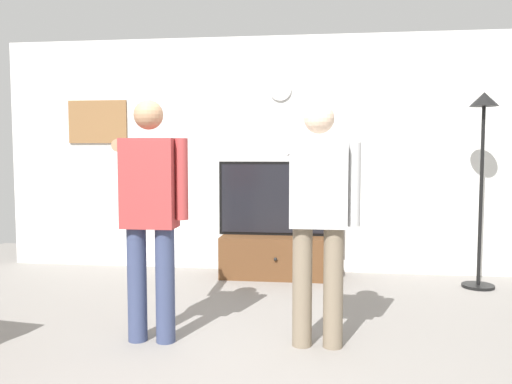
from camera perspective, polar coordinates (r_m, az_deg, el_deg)
name	(u,v)px	position (r m, az deg, el deg)	size (l,w,h in m)	color
ground_plane	(228,374)	(3.48, -3.11, -19.08)	(8.40, 8.40, 0.00)	gray
back_wall	(273,155)	(6.12, 1.81, 4.06)	(6.40, 0.10, 2.70)	silver
tv_stand	(278,256)	(5.88, 2.37, -6.96)	(1.24, 0.56, 0.46)	brown
television	(278,199)	(5.83, 2.42, -0.71)	(1.32, 0.07, 0.82)	black
wall_clock	(280,90)	(6.09, 2.66, 11.02)	(0.25, 0.25, 0.03)	white
framed_picture	(98,122)	(6.61, -16.79, 7.30)	(0.72, 0.04, 0.51)	olive
floor_lamp	(483,149)	(5.75, 23.37, 4.32)	(0.32, 0.32, 1.98)	black
person_standing_nearer_lamp	(150,207)	(3.87, -11.38, -1.62)	(0.57, 0.78, 1.75)	#384266
person_standing_nearer_couch	(318,211)	(3.72, 6.78, -2.03)	(0.58, 0.78, 1.72)	#7A6B56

